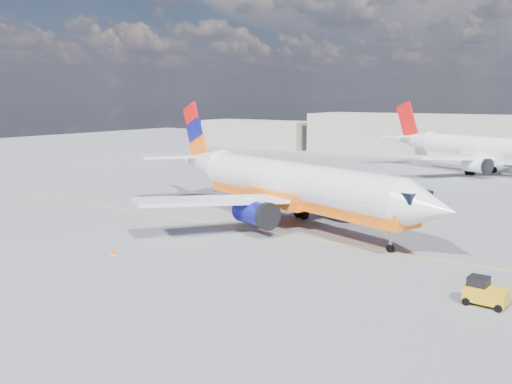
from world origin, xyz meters
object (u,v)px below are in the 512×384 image
Objects in this scene: traffic_cone at (114,251)px; gse_tug at (484,292)px; second_jet at (488,150)px; main_jet at (288,184)px.

gse_tug is at bearing 10.90° from traffic_cone.
traffic_cone is (-11.94, -61.48, -3.31)m from second_jet.
traffic_cone is at bearing -78.73° from second_jet.
main_jet reaches higher than second_jet.
main_jet is 15.54× the size of gse_tug.
gse_tug reaches higher than traffic_cone.
second_jet reaches higher than traffic_cone.
second_jet is 62.04× the size of traffic_cone.
main_jet is at bearing 154.16° from gse_tug.
second_jet is at bearing 79.01° from traffic_cone.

